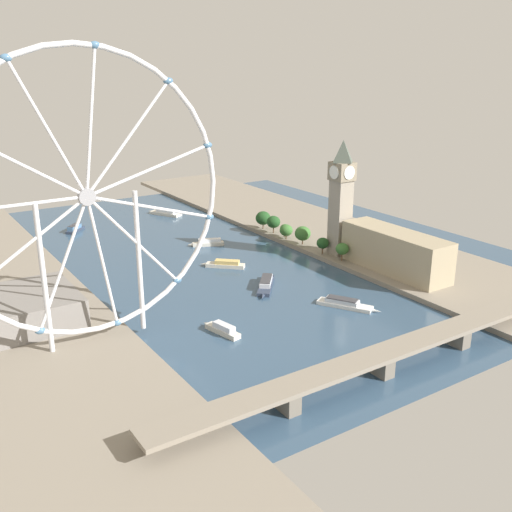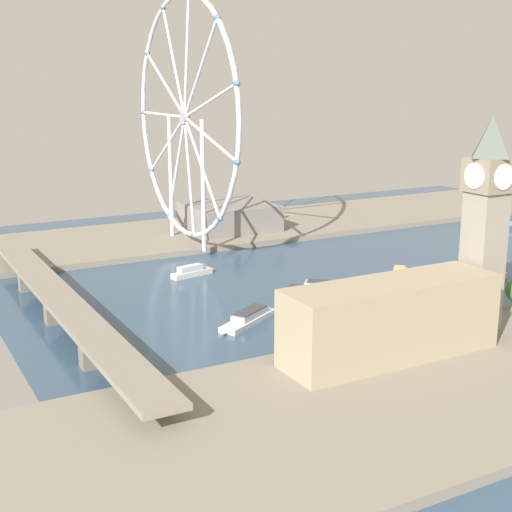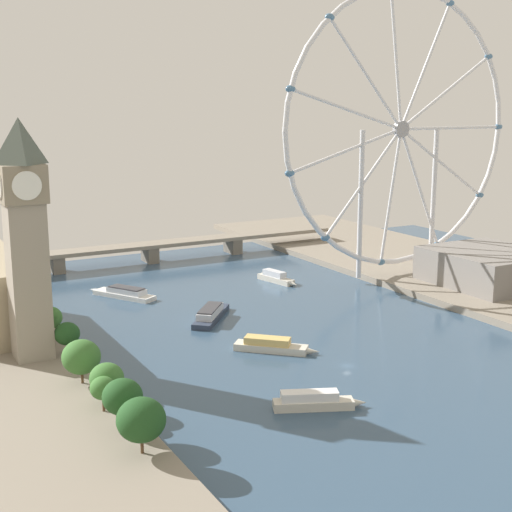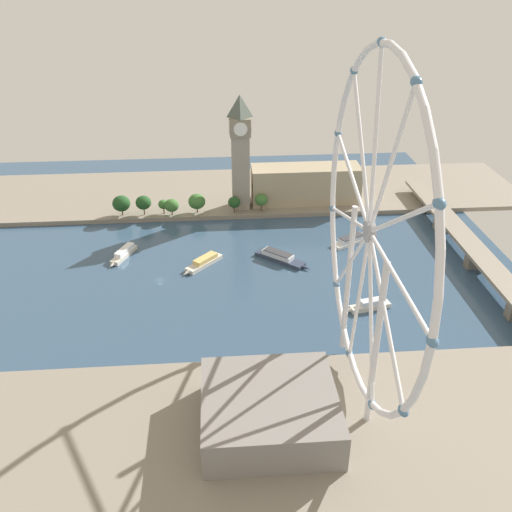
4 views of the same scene
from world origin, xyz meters
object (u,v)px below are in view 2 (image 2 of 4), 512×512
(river_bridge, at_px, (61,302))
(tour_boat_2, at_px, (493,268))
(clock_tower, at_px, (485,221))
(riverside_hall, at_px, (229,216))
(tour_boat_5, at_px, (323,288))
(tour_boat_0, at_px, (192,272))
(parliament_block, at_px, (391,319))
(tour_boat_6, at_px, (248,318))
(tour_boat_3, at_px, (399,274))
(ferris_wheel, at_px, (185,118))

(river_bridge, relative_size, tour_boat_2, 8.58)
(clock_tower, relative_size, riverside_hall, 1.54)
(tour_boat_5, bearing_deg, tour_boat_0, -13.14)
(riverside_hall, distance_m, river_bridge, 175.12)
(parliament_block, height_order, tour_boat_5, parliament_block)
(tour_boat_2, height_order, tour_boat_5, tour_boat_5)
(parliament_block, distance_m, tour_boat_6, 65.15)
(riverside_hall, xyz_separation_m, tour_boat_5, (-132.07, 19.49, -8.58))
(river_bridge, xyz_separation_m, tour_boat_3, (-14.67, -157.03, -6.01))
(riverside_hall, bearing_deg, tour_boat_5, 171.61)
(river_bridge, distance_m, tour_boat_6, 73.63)
(riverside_hall, xyz_separation_m, tour_boat_0, (-78.36, 59.43, -8.56))
(river_bridge, height_order, tour_boat_5, river_bridge)
(clock_tower, xyz_separation_m, tour_boat_3, (75.62, -25.88, -41.45))
(parliament_block, distance_m, tour_boat_3, 109.68)
(clock_tower, height_order, riverside_hall, clock_tower)
(river_bridge, relative_size, tour_boat_3, 9.02)
(parliament_block, bearing_deg, clock_tower, -82.57)
(ferris_wheel, height_order, tour_boat_6, ferris_wheel)
(parliament_block, relative_size, tour_boat_5, 2.43)
(tour_boat_6, bearing_deg, tour_boat_3, 162.95)
(tour_boat_0, bearing_deg, tour_boat_2, -38.33)
(tour_boat_3, bearing_deg, tour_boat_0, 101.87)
(riverside_hall, bearing_deg, tour_boat_6, 155.85)
(tour_boat_0, bearing_deg, clock_tower, -77.30)
(ferris_wheel, relative_size, tour_boat_6, 4.02)
(ferris_wheel, bearing_deg, river_bridge, 134.50)
(tour_boat_3, xyz_separation_m, tour_boat_6, (-21.68, 93.29, -0.07))
(parliament_block, bearing_deg, river_bridge, 41.47)
(parliament_block, bearing_deg, tour_boat_0, 5.48)
(parliament_block, height_order, tour_boat_2, parliament_block)
(parliament_block, height_order, river_bridge, parliament_block)
(ferris_wheel, relative_size, tour_boat_2, 5.17)
(ferris_wheel, relative_size, riverside_hall, 2.68)
(ferris_wheel, bearing_deg, tour_boat_2, -137.32)
(tour_boat_0, height_order, tour_boat_2, tour_boat_0)
(riverside_hall, relative_size, tour_boat_0, 1.98)
(parliament_block, relative_size, ferris_wheel, 0.56)
(river_bridge, xyz_separation_m, tour_boat_2, (-28.31, -204.89, -5.81))
(tour_boat_3, distance_m, tour_boat_5, 44.82)
(ferris_wheel, distance_m, tour_boat_5, 130.64)
(tour_boat_5, distance_m, tour_boat_6, 52.33)
(clock_tower, relative_size, tour_boat_2, 2.98)
(clock_tower, height_order, ferris_wheel, ferris_wheel)
(tour_boat_6, bearing_deg, tour_boat_5, 171.88)
(clock_tower, distance_m, tour_boat_2, 104.79)
(tour_boat_0, relative_size, tour_boat_5, 0.81)
(tour_boat_6, bearing_deg, clock_tower, 111.20)
(river_bridge, height_order, tour_boat_3, river_bridge)
(tour_boat_5, xyz_separation_m, tour_boat_6, (-19.62, 48.52, -0.21))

